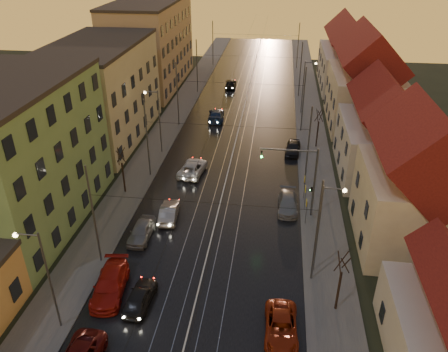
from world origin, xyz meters
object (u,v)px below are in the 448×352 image
at_px(traffic_light_mast, 304,174).
at_px(parked_left_2, 110,284).
at_px(driving_car_3, 216,115).
at_px(driving_car_2, 193,168).
at_px(parked_left_3, 141,231).
at_px(parked_right_2, 293,148).
at_px(street_lamp_3, 306,82).
at_px(street_lamp_0, 43,272).
at_px(driving_car_1, 169,212).
at_px(street_lamp_2, 157,116).
at_px(street_lamp_1, 323,222).
at_px(parked_right_0, 281,327).
at_px(parked_right_1, 288,203).
at_px(driving_car_4, 231,84).
at_px(driving_car_0, 140,297).

bearing_deg(traffic_light_mast, parked_left_2, -139.65).
bearing_deg(driving_car_3, driving_car_2, 84.00).
xyz_separation_m(parked_left_3, parked_right_2, (13.60, 19.21, -0.00)).
bearing_deg(street_lamp_3, parked_left_2, -111.19).
relative_size(street_lamp_0, traffic_light_mast, 1.11).
xyz_separation_m(driving_car_2, driving_car_3, (0.30, 16.69, 0.06)).
bearing_deg(street_lamp_0, driving_car_1, 71.60).
distance_m(driving_car_1, parked_left_3, 3.75).
bearing_deg(traffic_light_mast, street_lamp_0, -136.90).
height_order(street_lamp_0, street_lamp_3, same).
bearing_deg(traffic_light_mast, driving_car_1, -170.68).
relative_size(traffic_light_mast, parked_right_2, 1.67).
xyz_separation_m(street_lamp_3, driving_car_2, (-13.03, -20.93, -4.17)).
distance_m(street_lamp_2, parked_left_2, 24.82).
bearing_deg(driving_car_2, parked_left_2, 89.45).
xyz_separation_m(street_lamp_1, parked_left_3, (-15.30, 2.63, -4.15)).
relative_size(street_lamp_1, driving_car_3, 1.49).
distance_m(parked_right_0, parked_right_2, 28.57).
xyz_separation_m(traffic_light_mast, parked_left_2, (-14.53, -12.35, -3.81)).
bearing_deg(parked_left_2, parked_right_0, -17.42).
xyz_separation_m(street_lamp_2, traffic_light_mast, (17.10, -12.00, -0.29)).
bearing_deg(street_lamp_1, street_lamp_2, 132.32).
height_order(street_lamp_3, parked_right_1, street_lamp_3).
relative_size(parked_left_2, parked_left_3, 1.25).
bearing_deg(driving_car_4, street_lamp_2, 75.37).
bearing_deg(driving_car_2, driving_car_1, 93.73).
xyz_separation_m(street_lamp_1, street_lamp_2, (-18.21, 20.00, 0.00)).
height_order(parked_right_0, parked_right_1, parked_right_1).
distance_m(driving_car_3, parked_right_0, 39.73).
relative_size(street_lamp_0, parked_right_0, 1.67).
bearing_deg(traffic_light_mast, parked_right_1, 141.06).
xyz_separation_m(driving_car_4, parked_left_2, (-3.30, -51.76, -0.00)).
relative_size(street_lamp_3, driving_car_2, 1.54).
bearing_deg(street_lamp_2, traffic_light_mast, -35.07).
height_order(traffic_light_mast, driving_car_2, traffic_light_mast).
height_order(driving_car_3, driving_car_4, driving_car_4).
distance_m(street_lamp_2, parked_left_3, 18.09).
bearing_deg(street_lamp_0, driving_car_3, 82.16).
height_order(driving_car_0, parked_right_2, parked_right_2).
relative_size(street_lamp_3, parked_right_2, 1.86).
distance_m(street_lamp_2, driving_car_4, 28.33).
distance_m(parked_left_2, parked_right_2, 29.67).
height_order(street_lamp_0, parked_right_1, street_lamp_0).
height_order(street_lamp_3, parked_left_2, street_lamp_3).
distance_m(street_lamp_0, driving_car_4, 55.87).
xyz_separation_m(traffic_light_mast, parked_right_1, (-1.23, 1.00, -3.92)).
bearing_deg(driving_car_2, street_lamp_0, 84.45).
height_order(traffic_light_mast, driving_car_1, traffic_light_mast).
bearing_deg(parked_left_3, parked_right_2, 56.20).
height_order(parked_left_3, parked_right_0, parked_left_3).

